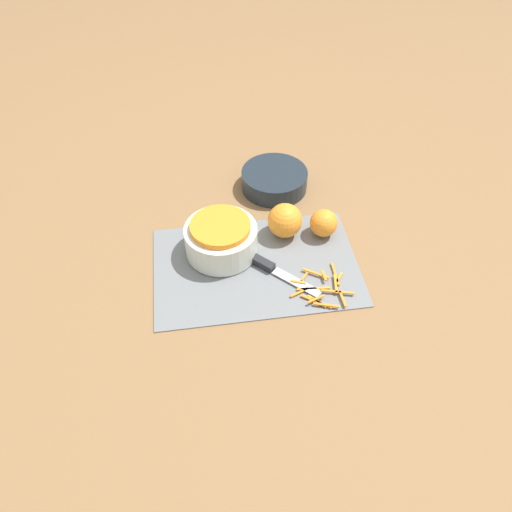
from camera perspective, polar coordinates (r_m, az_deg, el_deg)
ground_plane at (r=1.16m, az=0.00°, el=-1.23°), size 4.00×4.00×0.00m
cutting_board at (r=1.15m, az=0.00°, el=-1.13°), size 0.47×0.31×0.01m
bowl_speckled at (r=1.16m, az=-4.02°, el=2.06°), size 0.17×0.17×0.08m
bowl_dark at (r=1.35m, az=2.11°, el=8.69°), size 0.18×0.18×0.05m
knife at (r=1.15m, az=0.95°, el=-0.84°), size 0.17×0.17×0.02m
orange_left at (r=1.21m, az=7.74°, el=3.75°), size 0.07×0.07×0.07m
orange_right at (r=1.20m, az=3.33°, el=4.07°), size 0.08×0.08×0.08m
peel_pile at (r=1.11m, az=7.58°, el=-3.70°), size 0.14×0.13×0.01m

